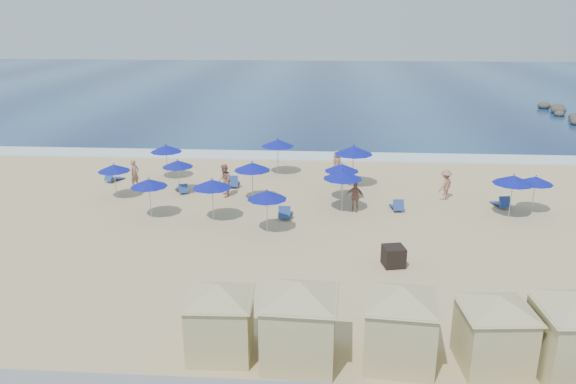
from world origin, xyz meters
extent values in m
plane|color=tan|center=(0.00, 0.00, 0.00)|extent=(160.00, 160.00, 0.00)
cube|color=navy|center=(0.00, 55.00, 0.03)|extent=(160.00, 80.00, 0.06)
cube|color=white|center=(0.00, 15.50, 0.04)|extent=(160.00, 2.50, 0.08)
ellipsoid|color=#332D2A|center=(23.88, 30.00, 0.32)|extent=(1.16, 1.16, 0.75)
ellipsoid|color=#332D2A|center=(24.36, 31.50, 0.30)|extent=(1.08, 1.08, 0.70)
ellipsoid|color=#332D2A|center=(23.52, 33.00, 0.28)|extent=(1.00, 1.00, 0.65)
ellipsoid|color=#332D2A|center=(24.00, 34.50, 0.41)|extent=(1.48, 1.48, 0.96)
ellipsoid|color=#332D2A|center=(24.48, 36.00, 0.39)|extent=(1.40, 1.40, 0.91)
ellipsoid|color=#332D2A|center=(23.64, 37.50, 0.36)|extent=(1.32, 1.32, 0.86)
cube|color=black|center=(3.26, -2.50, 0.43)|extent=(1.00, 1.00, 0.85)
cube|color=#C5BA86|center=(-2.77, -9.15, 0.95)|extent=(1.95, 1.95, 1.89)
cube|color=tan|center=(-2.77, -9.15, 1.89)|extent=(2.05, 2.05, 0.08)
pyramid|color=tan|center=(-2.77, -9.15, 2.36)|extent=(4.14, 4.14, 0.47)
cube|color=#C5BA86|center=(-0.34, -9.36, 1.06)|extent=(2.21, 2.21, 2.12)
cube|color=tan|center=(-0.34, -9.36, 2.12)|extent=(2.32, 2.32, 0.08)
pyramid|color=tan|center=(-0.34, -9.36, 2.65)|extent=(4.64, 4.64, 0.53)
cube|color=#C5BA86|center=(2.64, -9.22, 1.02)|extent=(2.21, 2.21, 2.04)
cube|color=tan|center=(2.64, -9.22, 2.04)|extent=(2.32, 2.32, 0.08)
pyramid|color=tan|center=(2.64, -9.22, 2.55)|extent=(4.45, 4.45, 0.51)
cube|color=#C5BA86|center=(5.41, -9.28, 0.95)|extent=(2.05, 2.05, 1.90)
cube|color=tan|center=(5.41, -9.28, 1.90)|extent=(2.15, 2.15, 0.08)
pyramid|color=tan|center=(5.41, -9.28, 2.37)|extent=(4.14, 4.14, 0.47)
cube|color=#C5BA86|center=(7.64, -9.51, 1.07)|extent=(2.26, 2.26, 2.14)
cylinder|color=#A5A8AD|center=(-11.39, 5.33, 0.82)|extent=(0.04, 0.04, 1.63)
cone|color=#0D1492|center=(-11.39, 5.33, 1.78)|extent=(1.80, 1.80, 0.39)
sphere|color=#0D1492|center=(-11.39, 5.33, 2.02)|extent=(0.07, 0.07, 0.07)
cylinder|color=#A5A8AD|center=(-8.51, 2.44, 0.85)|extent=(0.04, 0.04, 1.70)
cone|color=#0D1492|center=(-8.51, 2.44, 1.86)|extent=(1.88, 1.88, 0.40)
sphere|color=#0D1492|center=(-8.51, 2.44, 2.10)|extent=(0.07, 0.07, 0.07)
cylinder|color=#A5A8AD|center=(-9.53, 9.34, 0.89)|extent=(0.05, 0.05, 1.78)
cone|color=#0D1492|center=(-9.53, 9.34, 1.95)|extent=(1.97, 1.97, 0.42)
sphere|color=#0D1492|center=(-9.53, 9.34, 2.21)|extent=(0.08, 0.08, 0.08)
cylinder|color=#A5A8AD|center=(-5.23, 2.20, 0.89)|extent=(0.05, 0.05, 1.79)
cone|color=#0D1492|center=(-5.23, 2.20, 1.95)|extent=(1.97, 1.97, 0.42)
sphere|color=#0D1492|center=(-5.23, 2.20, 2.21)|extent=(0.08, 0.08, 0.08)
cylinder|color=#A5A8AD|center=(-2.68, 10.79, 0.95)|extent=(0.05, 0.05, 1.90)
cone|color=#0D1492|center=(-2.68, 10.79, 2.08)|extent=(2.10, 2.10, 0.45)
sphere|color=#0D1492|center=(-2.68, 10.79, 2.35)|extent=(0.08, 0.08, 0.08)
cylinder|color=#A5A8AD|center=(-3.63, 5.35, 0.92)|extent=(0.05, 0.05, 1.83)
cone|color=#0D1492|center=(-3.63, 5.35, 2.00)|extent=(2.03, 2.03, 0.43)
sphere|color=#0D1492|center=(-3.63, 5.35, 2.27)|extent=(0.08, 0.08, 0.08)
cylinder|color=#A5A8AD|center=(-2.35, 0.84, 0.86)|extent=(0.05, 0.05, 1.72)
cone|color=#0D1492|center=(-2.35, 0.84, 1.88)|extent=(1.90, 1.90, 0.41)
sphere|color=#0D1492|center=(-2.35, 0.84, 2.13)|extent=(0.07, 0.07, 0.07)
cylinder|color=#A5A8AD|center=(1.27, 5.84, 0.87)|extent=(0.05, 0.05, 1.74)
cone|color=#0D1492|center=(1.27, 5.84, 1.90)|extent=(1.92, 1.92, 0.41)
sphere|color=#0D1492|center=(1.27, 5.84, 2.15)|extent=(0.07, 0.07, 0.07)
cylinder|color=#A5A8AD|center=(1.28, 3.98, 0.93)|extent=(0.05, 0.05, 1.86)
cone|color=#0D1492|center=(1.28, 3.98, 2.03)|extent=(2.05, 2.05, 0.44)
sphere|color=#0D1492|center=(1.28, 3.98, 2.30)|extent=(0.08, 0.08, 0.08)
cylinder|color=#A5A8AD|center=(2.03, 8.42, 1.03)|extent=(0.05, 0.05, 2.07)
cone|color=#0D1492|center=(2.03, 8.42, 2.26)|extent=(2.29, 2.29, 0.49)
sphere|color=#0D1492|center=(2.03, 8.42, 2.56)|extent=(0.09, 0.09, 0.09)
cylinder|color=#A5A8AD|center=(9.84, 3.69, 0.93)|extent=(0.05, 0.05, 1.85)
cone|color=#0D1492|center=(9.84, 3.69, 2.02)|extent=(2.05, 2.05, 0.44)
sphere|color=#0D1492|center=(9.84, 3.69, 2.29)|extent=(0.08, 0.08, 0.08)
cylinder|color=#A5A8AD|center=(11.25, 4.50, 0.81)|extent=(0.04, 0.04, 1.63)
cone|color=#0D1492|center=(11.25, 4.50, 1.78)|extent=(1.80, 1.80, 0.39)
sphere|color=#0D1492|center=(11.25, 4.50, 2.01)|extent=(0.07, 0.07, 0.07)
cylinder|color=#A5A8AD|center=(-8.08, 6.47, 0.81)|extent=(0.04, 0.04, 1.62)
cone|color=#0D1492|center=(-8.08, 6.47, 1.77)|extent=(1.79, 1.79, 0.38)
sphere|color=#0D1492|center=(-8.08, 6.47, 2.01)|extent=(0.07, 0.07, 0.07)
cube|color=navy|center=(-12.69, 8.63, 0.16)|extent=(1.01, 1.32, 0.33)
cube|color=navy|center=(-12.90, 8.17, 0.40)|extent=(0.65, 0.53, 0.58)
cube|color=navy|center=(-7.95, 6.64, 0.14)|extent=(0.90, 1.18, 0.29)
cube|color=navy|center=(-7.76, 6.23, 0.36)|extent=(0.58, 0.48, 0.52)
cube|color=navy|center=(-5.16, 8.12, 0.18)|extent=(0.73, 1.38, 0.37)
cube|color=navy|center=(-5.12, 7.56, 0.45)|extent=(0.65, 0.41, 0.65)
cube|color=navy|center=(-1.62, 3.00, 0.17)|extent=(0.68, 1.32, 0.35)
cube|color=navy|center=(-1.66, 2.47, 0.43)|extent=(0.62, 0.39, 0.62)
cube|color=navy|center=(4.20, 4.54, 0.16)|extent=(0.68, 1.25, 0.33)
cube|color=navy|center=(4.25, 4.04, 0.40)|extent=(0.59, 0.38, 0.58)
cube|color=navy|center=(9.87, 5.38, 0.17)|extent=(0.79, 1.32, 0.34)
cube|color=navy|center=(9.96, 4.87, 0.42)|extent=(0.63, 0.43, 0.60)
imported|color=#A26F5A|center=(-10.96, 7.35, 0.85)|extent=(0.65, 0.74, 1.69)
imported|color=#A26F5A|center=(-5.32, 6.05, 0.94)|extent=(0.90, 1.05, 1.88)
imported|color=#A26F5A|center=(1.95, 4.06, 0.81)|extent=(1.01, 0.61, 1.61)
imported|color=#A26F5A|center=(7.08, 6.34, 0.86)|extent=(1.20, 1.26, 1.72)
imported|color=#A26F5A|center=(1.13, 10.68, 0.82)|extent=(0.91, 0.96, 1.65)
camera|label=1|loc=(0.32, -24.05, 10.19)|focal=35.00mm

